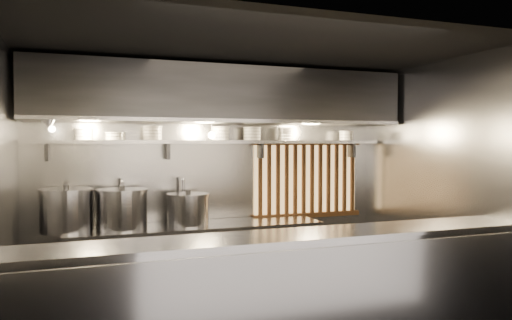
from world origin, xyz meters
TOP-DOWN VIEW (x-y plane):
  - ceiling at (0.00, 0.00)m, footprint 4.50×4.50m
  - wall_back at (0.00, 1.50)m, footprint 4.50×0.00m
  - wall_left at (-2.25, 0.00)m, footprint 0.00×3.00m
  - wall_right at (2.25, 0.00)m, footprint 0.00×3.00m
  - serving_counter at (0.00, -0.96)m, footprint 4.50×0.56m
  - cooking_bench at (-0.30, 1.13)m, footprint 3.00×0.70m
  - bowl_shelf at (0.00, 1.32)m, footprint 4.40×0.34m
  - exhaust_hood at (0.00, 1.10)m, footprint 4.40×0.81m
  - wood_screen at (1.30, 1.45)m, footprint 1.56×0.09m
  - faucet_left at (-1.15, 1.37)m, footprint 0.04×0.30m
  - faucet_right at (-0.45, 1.37)m, footprint 0.04×0.30m
  - heat_lamp at (-1.90, 0.85)m, footprint 0.25×0.35m
  - pendant_bulb at (-0.10, 1.20)m, footprint 0.09×0.09m
  - stock_pot_left at (-1.75, 1.17)m, footprint 0.61×0.61m
  - stock_pot_mid at (-1.16, 1.13)m, footprint 0.72×0.72m
  - stock_pot_right at (-0.41, 1.10)m, footprint 0.57×0.57m
  - bowl_stack_0 at (-1.55, 1.32)m, footprint 0.21×0.21m
  - bowl_stack_1 at (-1.21, 1.32)m, footprint 0.24×0.24m
  - bowl_stack_2 at (-0.79, 1.32)m, footprint 0.23×0.23m
  - bowl_stack_3 at (0.05, 1.32)m, footprint 0.23×0.23m
  - bowl_stack_4 at (0.46, 1.32)m, footprint 0.23×0.23m
  - bowl_stack_5 at (0.93, 1.32)m, footprint 0.22×0.22m
  - bowl_stack_6 at (1.82, 1.32)m, footprint 0.20×0.20m

SIDE VIEW (x-z plane):
  - cooking_bench at x=-0.30m, z-range 0.00..0.90m
  - serving_counter at x=0.00m, z-range 0.00..1.13m
  - stock_pot_right at x=-0.41m, z-range 0.88..1.30m
  - stock_pot_mid at x=-1.16m, z-range 0.88..1.37m
  - stock_pot_left at x=-1.75m, z-range 0.88..1.39m
  - faucet_left at x=-1.15m, z-range 1.06..1.56m
  - faucet_right at x=-0.45m, z-range 1.06..1.56m
  - wood_screen at x=1.30m, z-range 0.86..1.90m
  - wall_back at x=0.00m, z-range -0.85..3.65m
  - wall_left at x=-2.25m, z-range -0.10..2.90m
  - wall_right at x=2.25m, z-range -0.10..2.90m
  - bowl_shelf at x=0.00m, z-range 1.86..1.90m
  - bowl_stack_1 at x=-1.21m, z-range 1.90..1.99m
  - pendant_bulb at x=-0.10m, z-range 1.87..2.05m
  - bowl_stack_0 at x=-1.55m, z-range 1.90..2.03m
  - bowl_stack_6 at x=1.82m, z-range 1.90..2.03m
  - bowl_stack_2 at x=-0.79m, z-range 1.90..2.07m
  - bowl_stack_4 at x=0.46m, z-range 1.90..2.07m
  - bowl_stack_3 at x=0.05m, z-range 1.90..2.07m
  - bowl_stack_5 at x=0.93m, z-range 1.90..2.07m
  - heat_lamp at x=-1.90m, z-range 1.97..2.17m
  - exhaust_hood at x=0.00m, z-range 2.10..2.75m
  - ceiling at x=0.00m, z-range 2.80..2.80m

